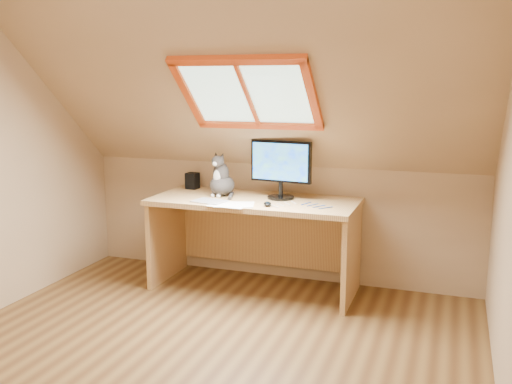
% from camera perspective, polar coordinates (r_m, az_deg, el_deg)
% --- Properties ---
extents(ground, '(3.50, 3.50, 0.00)m').
position_cam_1_polar(ground, '(3.67, -6.61, -16.78)').
color(ground, brown).
rests_on(ground, ground).
extents(room_shell, '(3.52, 3.52, 2.41)m').
position_cam_1_polar(room_shell, '(3.18, -7.91, 5.95)').
color(room_shell, tan).
rests_on(room_shell, ground).
extents(desk, '(1.68, 0.74, 0.77)m').
position_cam_1_polar(desk, '(4.76, 0.10, -3.25)').
color(desk, tan).
rests_on(desk, ground).
extents(monitor, '(0.52, 0.22, 0.47)m').
position_cam_1_polar(monitor, '(4.61, 2.50, 2.65)').
color(monitor, black).
rests_on(monitor, desk).
extents(cat, '(0.25, 0.28, 0.38)m').
position_cam_1_polar(cat, '(4.77, -3.48, 1.21)').
color(cat, '#423D3A').
rests_on(cat, desk).
extents(desk_speaker, '(0.11, 0.11, 0.14)m').
position_cam_1_polar(desk_speaker, '(5.12, -6.37, 1.12)').
color(desk_speaker, black).
rests_on(desk_speaker, desk).
extents(graphics_tablet, '(0.29, 0.23, 0.01)m').
position_cam_1_polar(graphics_tablet, '(4.54, -4.66, -0.94)').
color(graphics_tablet, '#B2B2B7').
rests_on(graphics_tablet, desk).
extents(mouse, '(0.09, 0.12, 0.03)m').
position_cam_1_polar(mouse, '(4.38, 1.15, -1.20)').
color(mouse, black).
rests_on(mouse, desk).
extents(papers, '(0.35, 0.30, 0.01)m').
position_cam_1_polar(papers, '(4.42, -1.81, -1.27)').
color(papers, white).
rests_on(papers, desk).
extents(cables, '(0.51, 0.26, 0.01)m').
position_cam_1_polar(cables, '(4.41, 4.75, -1.32)').
color(cables, silver).
rests_on(cables, desk).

